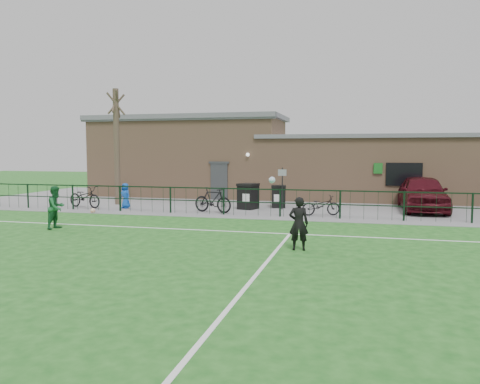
% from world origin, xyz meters
% --- Properties ---
extents(ground, '(90.00, 90.00, 0.00)m').
position_xyz_m(ground, '(0.00, 0.00, 0.00)').
color(ground, '#1A5519').
rests_on(ground, ground).
extents(paving_strip, '(34.00, 13.00, 0.02)m').
position_xyz_m(paving_strip, '(0.00, 13.50, 0.01)').
color(paving_strip, slate).
rests_on(paving_strip, ground).
extents(pitch_line_touch, '(28.00, 0.10, 0.01)m').
position_xyz_m(pitch_line_touch, '(0.00, 7.80, 0.00)').
color(pitch_line_touch, white).
rests_on(pitch_line_touch, ground).
extents(pitch_line_mid, '(28.00, 0.10, 0.01)m').
position_xyz_m(pitch_line_mid, '(0.00, 4.00, 0.00)').
color(pitch_line_mid, white).
rests_on(pitch_line_mid, ground).
extents(pitch_line_perp, '(0.10, 16.00, 0.01)m').
position_xyz_m(pitch_line_perp, '(2.00, 0.00, 0.00)').
color(pitch_line_perp, white).
rests_on(pitch_line_perp, ground).
extents(perimeter_fence, '(28.00, 0.10, 1.20)m').
position_xyz_m(perimeter_fence, '(0.00, 8.00, 0.60)').
color(perimeter_fence, black).
rests_on(perimeter_fence, ground).
extents(bare_tree, '(0.30, 0.30, 6.00)m').
position_xyz_m(bare_tree, '(-8.00, 10.50, 3.00)').
color(bare_tree, '#45372A').
rests_on(bare_tree, ground).
extents(wheelie_bin_left, '(0.97, 1.04, 1.15)m').
position_xyz_m(wheelie_bin_left, '(-0.91, 10.18, 0.59)').
color(wheelie_bin_left, black).
rests_on(wheelie_bin_left, paving_strip).
extents(wheelie_bin_right, '(0.77, 0.85, 1.01)m').
position_xyz_m(wheelie_bin_right, '(0.41, 11.16, 0.52)').
color(wheelie_bin_right, black).
rests_on(wheelie_bin_right, paving_strip).
extents(sign_post, '(0.06, 0.06, 2.00)m').
position_xyz_m(sign_post, '(0.70, 10.42, 1.02)').
color(sign_post, black).
rests_on(sign_post, paving_strip).
extents(car_maroon, '(2.00, 4.90, 1.66)m').
position_xyz_m(car_maroon, '(7.11, 11.49, 0.85)').
color(car_maroon, '#4A0D16').
rests_on(car_maroon, paving_strip).
extents(bicycle_c, '(2.14, 1.21, 1.06)m').
position_xyz_m(bicycle_c, '(-8.86, 8.79, 0.55)').
color(bicycle_c, black).
rests_on(bicycle_c, paving_strip).
extents(bicycle_d, '(1.97, 0.97, 1.14)m').
position_xyz_m(bicycle_d, '(-2.17, 8.53, 0.59)').
color(bicycle_d, black).
rests_on(bicycle_d, paving_strip).
extents(bicycle_e, '(1.76, 1.11, 0.87)m').
position_xyz_m(bicycle_e, '(2.66, 8.77, 0.46)').
color(bicycle_e, black).
rests_on(bicycle_e, paving_strip).
extents(spectator_child, '(0.71, 0.60, 1.23)m').
position_xyz_m(spectator_child, '(-6.76, 8.99, 0.63)').
color(spectator_child, '#134CB5').
rests_on(spectator_child, paving_strip).
extents(goalkeeper_kick, '(1.65, 2.94, 1.93)m').
position_xyz_m(goalkeeper_kick, '(2.55, 1.57, 0.80)').
color(goalkeeper_kick, black).
rests_on(goalkeeper_kick, ground).
extents(outfield_player, '(0.65, 0.80, 1.55)m').
position_xyz_m(outfield_player, '(-6.34, 3.03, 0.77)').
color(outfield_player, '#1B6030').
rests_on(outfield_player, ground).
extents(ball_ground, '(0.22, 0.22, 0.22)m').
position_xyz_m(ball_ground, '(-7.43, 7.17, 0.11)').
color(ball_ground, white).
rests_on(ball_ground, ground).
extents(clubhouse, '(24.25, 5.40, 4.96)m').
position_xyz_m(clubhouse, '(-0.88, 16.50, 2.22)').
color(clubhouse, tan).
rests_on(clubhouse, ground).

